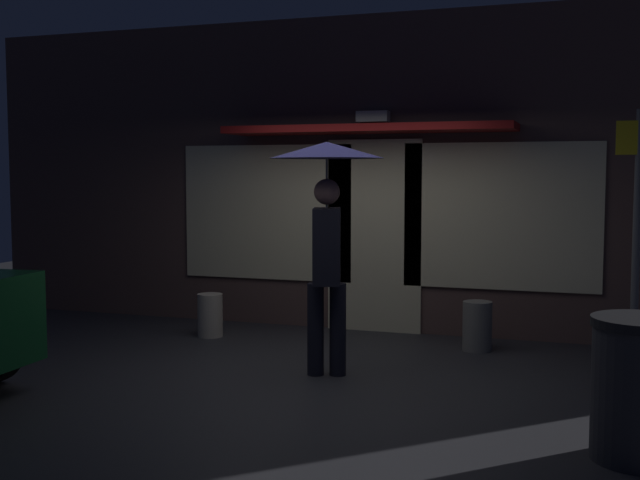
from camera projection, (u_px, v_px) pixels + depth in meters
name	position (u px, v px, depth m)	size (l,w,h in m)	color
ground_plane	(310.00, 376.00, 7.19)	(18.00, 18.00, 0.00)	#2D2D33
building_facade	(378.00, 175.00, 9.24)	(10.17, 1.00, 3.61)	brown
person_with_umbrella	(327.00, 203.00, 7.10)	(1.02, 1.02, 2.09)	black
street_sign_post	(637.00, 226.00, 7.12)	(0.40, 0.07, 2.38)	#595B60
sidewalk_bollard	(210.00, 315.00, 8.91)	(0.28, 0.28, 0.48)	#B2A899
sidewalk_bollard_2	(477.00, 326.00, 8.19)	(0.30, 0.30, 0.51)	slate
trash_bin	(640.00, 389.00, 5.05)	(0.63, 0.63, 0.91)	#2D2D33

